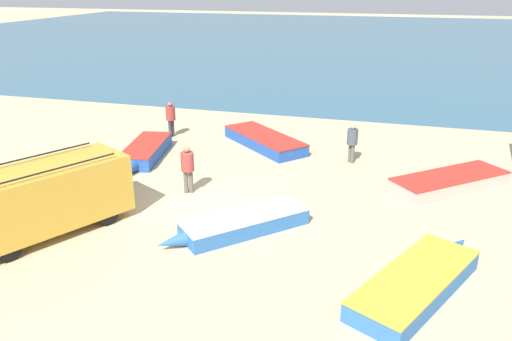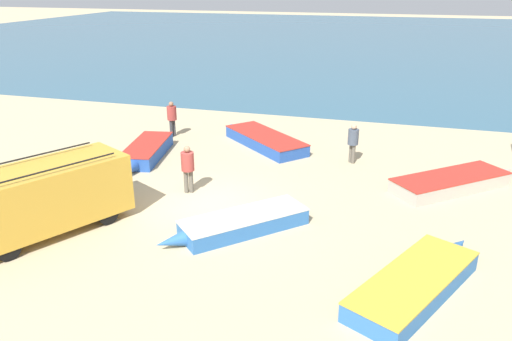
# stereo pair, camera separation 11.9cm
# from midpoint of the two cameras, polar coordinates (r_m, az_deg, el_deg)

# --- Properties ---
(ground_plane) EXTENTS (200.00, 200.00, 0.00)m
(ground_plane) POSITION_cam_midpoint_polar(r_m,az_deg,el_deg) (17.06, -6.03, -3.79)
(ground_plane) COLOR tan
(sea_water) EXTENTS (120.00, 80.00, 0.01)m
(sea_water) POSITION_cam_midpoint_polar(r_m,az_deg,el_deg) (66.95, 11.11, 14.63)
(sea_water) COLOR #33607A
(sea_water) RESTS_ON ground_plane
(parked_van) EXTENTS (3.96, 5.20, 2.21)m
(parked_van) POSITION_cam_midpoint_polar(r_m,az_deg,el_deg) (15.95, -23.32, -2.80)
(parked_van) COLOR gold
(parked_van) RESTS_ON ground_plane
(fishing_rowboat_0) EXTENTS (2.00, 4.56, 0.58)m
(fishing_rowboat_0) POSITION_cam_midpoint_polar(r_m,az_deg,el_deg) (21.65, -12.73, 2.11)
(fishing_rowboat_0) COLOR #234CA3
(fishing_rowboat_0) RESTS_ON ground_plane
(fishing_rowboat_1) EXTENTS (4.84, 4.44, 0.54)m
(fishing_rowboat_1) POSITION_cam_midpoint_polar(r_m,az_deg,el_deg) (22.80, 0.62, 3.56)
(fishing_rowboat_1) COLOR #234CA3
(fishing_rowboat_1) RESTS_ON ground_plane
(fishing_rowboat_2) EXTENTS (3.93, 4.00, 0.51)m
(fishing_rowboat_2) POSITION_cam_midpoint_polar(r_m,az_deg,el_deg) (15.10, -2.00, -6.07)
(fishing_rowboat_2) COLOR #2D66AD
(fishing_rowboat_2) RESTS_ON ground_plane
(fishing_rowboat_3) EXTENTS (4.73, 4.33, 0.53)m
(fishing_rowboat_3) POSITION_cam_midpoint_polar(r_m,az_deg,el_deg) (19.46, 21.41, -1.14)
(fishing_rowboat_3) COLOR #ADA89E
(fishing_rowboat_3) RESTS_ON ground_plane
(fishing_rowboat_4) EXTENTS (3.23, 5.07, 0.52)m
(fishing_rowboat_4) POSITION_cam_midpoint_polar(r_m,az_deg,el_deg) (13.02, 17.78, -11.99)
(fishing_rowboat_4) COLOR #2D66AD
(fishing_rowboat_4) RESTS_ON ground_plane
(fisherman_0) EXTENTS (0.43, 0.43, 1.65)m
(fisherman_0) POSITION_cam_midpoint_polar(r_m,az_deg,el_deg) (20.77, 10.79, 3.48)
(fisherman_0) COLOR #5B564C
(fisherman_0) RESTS_ON ground_plane
(fisherman_1) EXTENTS (0.45, 0.45, 1.71)m
(fisherman_1) POSITION_cam_midpoint_polar(r_m,az_deg,el_deg) (24.22, -9.87, 6.16)
(fisherman_1) COLOR #38383D
(fisherman_1) RESTS_ON ground_plane
(fisherman_2) EXTENTS (0.46, 0.46, 1.74)m
(fisherman_2) POSITION_cam_midpoint_polar(r_m,az_deg,el_deg) (17.62, -8.02, 0.60)
(fisherman_2) COLOR #5B564C
(fisherman_2) RESTS_ON ground_plane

